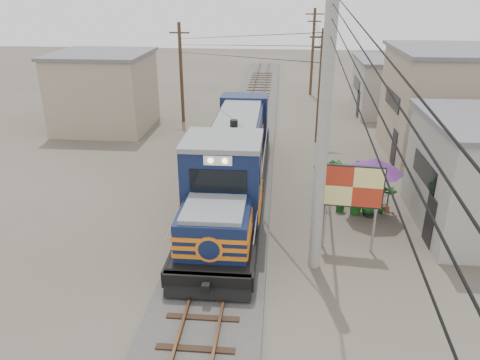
# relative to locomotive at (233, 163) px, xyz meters

# --- Properties ---
(ground) EXTENTS (120.00, 120.00, 0.00)m
(ground) POSITION_rel_locomotive_xyz_m (0.00, -5.04, -1.74)
(ground) COLOR #473F35
(ground) RESTS_ON ground
(ballast) EXTENTS (3.60, 70.00, 0.16)m
(ballast) POSITION_rel_locomotive_xyz_m (0.00, 4.96, -1.66)
(ballast) COLOR #595651
(ballast) RESTS_ON ground
(track) EXTENTS (1.15, 70.00, 0.12)m
(track) POSITION_rel_locomotive_xyz_m (0.00, 4.96, -1.48)
(track) COLOR #51331E
(track) RESTS_ON ground
(locomotive) EXTENTS (2.97, 16.15, 4.00)m
(locomotive) POSITION_rel_locomotive_xyz_m (0.00, 0.00, 0.00)
(locomotive) COLOR black
(locomotive) RESTS_ON ground
(utility_pole_main) EXTENTS (0.40, 0.40, 10.00)m
(utility_pole_main) POSITION_rel_locomotive_xyz_m (3.50, -5.54, 3.26)
(utility_pole_main) COLOR #9E9B93
(utility_pole_main) RESTS_ON ground
(wooden_pole_mid) EXTENTS (1.60, 0.24, 7.00)m
(wooden_pole_mid) POSITION_rel_locomotive_xyz_m (4.50, 8.96, 1.93)
(wooden_pole_mid) COLOR #4C3826
(wooden_pole_mid) RESTS_ON ground
(wooden_pole_far) EXTENTS (1.60, 0.24, 7.50)m
(wooden_pole_far) POSITION_rel_locomotive_xyz_m (4.80, 22.96, 2.19)
(wooden_pole_far) COLOR #4C3826
(wooden_pole_far) RESTS_ON ground
(wooden_pole_left) EXTENTS (1.60, 0.24, 7.00)m
(wooden_pole_left) POSITION_rel_locomotive_xyz_m (-5.00, 12.96, 1.93)
(wooden_pole_left) COLOR #4C3826
(wooden_pole_left) RESTS_ON ground
(power_lines) EXTENTS (9.65, 19.00, 3.30)m
(power_lines) POSITION_rel_locomotive_xyz_m (-0.14, 3.45, 5.82)
(power_lines) COLOR black
(power_lines) RESTS_ON ground
(shophouse_mid) EXTENTS (8.40, 7.35, 6.20)m
(shophouse_mid) POSITION_rel_locomotive_xyz_m (12.50, 6.96, 1.37)
(shophouse_mid) COLOR gray
(shophouse_mid) RESTS_ON ground
(shophouse_back) EXTENTS (6.30, 6.30, 4.20)m
(shophouse_back) POSITION_rel_locomotive_xyz_m (11.00, 16.96, 0.37)
(shophouse_back) COLOR gray
(shophouse_back) RESTS_ON ground
(shophouse_left) EXTENTS (6.30, 6.30, 5.20)m
(shophouse_left) POSITION_rel_locomotive_xyz_m (-10.00, 10.96, 0.87)
(shophouse_left) COLOR gray
(shophouse_left) RESTS_ON ground
(billboard) EXTENTS (2.23, 0.33, 3.45)m
(billboard) POSITION_rel_locomotive_xyz_m (4.82, -4.30, 0.80)
(billboard) COLOR #99999E
(billboard) RESTS_ON ground
(market_umbrella) EXTENTS (2.91, 2.91, 2.70)m
(market_umbrella) POSITION_rel_locomotive_xyz_m (6.15, -1.37, 0.63)
(market_umbrella) COLOR black
(market_umbrella) RESTS_ON ground
(vendor) EXTENTS (0.63, 0.58, 1.45)m
(vendor) POSITION_rel_locomotive_xyz_m (5.97, 1.65, -1.02)
(vendor) COLOR black
(vendor) RESTS_ON ground
(plant_nursery) EXTENTS (3.02, 2.29, 1.09)m
(plant_nursery) POSITION_rel_locomotive_xyz_m (5.56, -0.62, -1.26)
(plant_nursery) COLOR #195819
(plant_nursery) RESTS_ON ground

